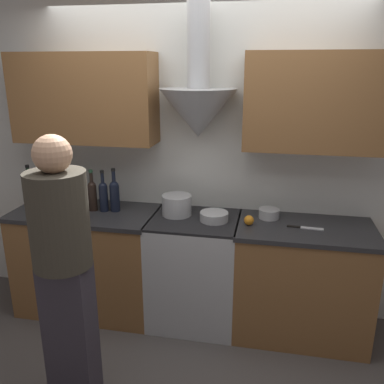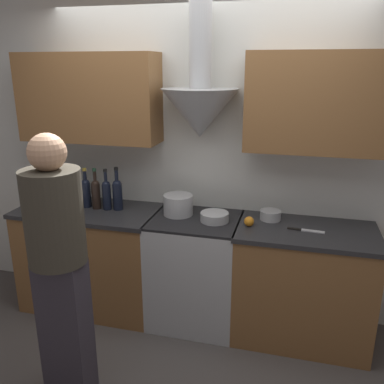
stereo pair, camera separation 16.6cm
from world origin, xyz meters
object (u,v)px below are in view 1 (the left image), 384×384
(wine_bottle_1, at_px, (40,191))
(wine_bottle_8, at_px, (115,194))
(saucepan, at_px, (269,213))
(stock_pot, at_px, (177,205))
(wine_bottle_3, at_px, (62,193))
(orange_fruit, at_px, (249,220))
(wine_bottle_7, at_px, (103,195))
(wine_bottle_6, at_px, (92,194))
(stove_range, at_px, (194,270))
(person_foreground_left, at_px, (64,265))
(wine_bottle_4, at_px, (72,193))
(wine_bottle_2, at_px, (51,191))
(mixing_bowl, at_px, (214,216))
(wine_bottle_0, at_px, (30,189))
(wine_bottle_5, at_px, (82,193))

(wine_bottle_1, distance_m, wine_bottle_8, 0.66)
(saucepan, bearing_deg, stock_pot, -174.29)
(wine_bottle_3, distance_m, orange_fruit, 1.58)
(wine_bottle_7, bearing_deg, wine_bottle_8, 11.19)
(wine_bottle_6, xyz_separation_m, wine_bottle_7, (0.09, 0.00, -0.00))
(stove_range, relative_size, wine_bottle_1, 2.67)
(wine_bottle_3, xyz_separation_m, person_foreground_left, (0.57, -1.04, -0.08))
(wine_bottle_4, bearing_deg, wine_bottle_2, -178.47)
(wine_bottle_1, bearing_deg, saucepan, 3.00)
(wine_bottle_7, bearing_deg, stove_range, -2.17)
(wine_bottle_4, xyz_separation_m, stock_pot, (0.90, 0.02, -0.05))
(stock_pot, xyz_separation_m, mixing_bowl, (0.31, -0.07, -0.05))
(wine_bottle_0, relative_size, wine_bottle_2, 0.99)
(wine_bottle_1, height_order, wine_bottle_6, wine_bottle_6)
(stock_pot, distance_m, person_foreground_left, 1.13)
(stove_range, distance_m, saucepan, 0.76)
(wine_bottle_3, relative_size, wine_bottle_6, 0.89)
(mixing_bowl, xyz_separation_m, person_foreground_left, (-0.74, -0.98, 0.01))
(orange_fruit, distance_m, saucepan, 0.23)
(wine_bottle_0, bearing_deg, wine_bottle_7, -0.13)
(wine_bottle_6, height_order, stock_pot, wine_bottle_6)
(stock_pot, height_order, saucepan, stock_pot)
(wine_bottle_5, xyz_separation_m, wine_bottle_8, (0.28, 0.01, 0.01))
(wine_bottle_3, distance_m, mixing_bowl, 1.31)
(wine_bottle_1, height_order, saucepan, wine_bottle_1)
(wine_bottle_1, relative_size, wine_bottle_8, 0.93)
(stove_range, xyz_separation_m, wine_bottle_7, (-0.76, 0.03, 0.59))
(wine_bottle_4, bearing_deg, saucepan, 3.10)
(wine_bottle_6, distance_m, wine_bottle_7, 0.09)
(wine_bottle_4, xyz_separation_m, saucepan, (1.62, 0.09, -0.10))
(wine_bottle_3, relative_size, wine_bottle_8, 0.85)
(wine_bottle_4, bearing_deg, wine_bottle_3, 178.19)
(wine_bottle_0, xyz_separation_m, orange_fruit, (1.85, -0.08, -0.11))
(wine_bottle_8, bearing_deg, wine_bottle_4, -179.35)
(wine_bottle_0, height_order, person_foreground_left, person_foreground_left)
(wine_bottle_3, height_order, saucepan, wine_bottle_3)
(wine_bottle_5, relative_size, wine_bottle_7, 0.98)
(wine_bottle_2, xyz_separation_m, mixing_bowl, (1.39, -0.05, -0.11))
(wine_bottle_5, bearing_deg, wine_bottle_4, 179.50)
(stock_pot, bearing_deg, wine_bottle_3, -179.29)
(stove_range, height_order, wine_bottle_2, wine_bottle_2)
(wine_bottle_8, height_order, saucepan, wine_bottle_8)
(wine_bottle_4, relative_size, orange_fruit, 4.55)
(saucepan, bearing_deg, wine_bottle_1, -177.00)
(wine_bottle_1, xyz_separation_m, wine_bottle_2, (0.10, 0.01, 0.00))
(wine_bottle_1, bearing_deg, mixing_bowl, -1.63)
(person_foreground_left, bearing_deg, wine_bottle_4, 114.58)
(stock_pot, xyz_separation_m, orange_fruit, (0.58, -0.10, -0.04))
(person_foreground_left, bearing_deg, stove_range, 59.58)
(wine_bottle_4, xyz_separation_m, wine_bottle_6, (0.19, -0.02, 0.01))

